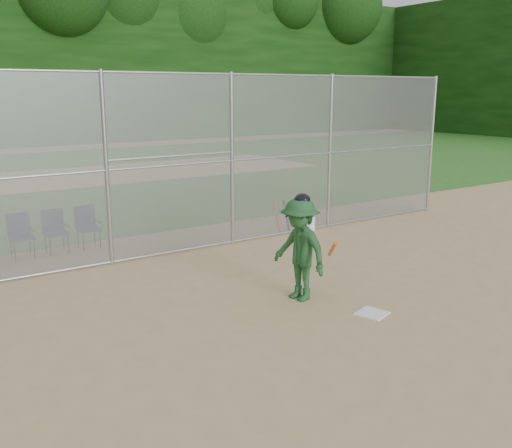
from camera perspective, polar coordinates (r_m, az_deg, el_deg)
ground at (r=9.36m, az=8.68°, el=-9.51°), size 100.00×100.00×0.00m
grass_strip at (r=25.27m, az=-20.04°, el=4.27°), size 100.00×100.00×0.00m
dirt_patch_far at (r=25.27m, az=-20.04°, el=4.27°), size 24.00×24.00×0.00m
backstop_fence at (r=12.85m, az=-6.26°, el=6.34°), size 16.09×0.09×4.00m
treeline at (r=27.03m, az=-22.08°, el=16.35°), size 81.00×60.00×11.00m
home_plate at (r=9.69m, az=11.53°, el=-8.74°), size 0.57×0.57×0.02m
batter_at_plate at (r=9.90m, az=4.39°, el=-2.51°), size 1.04×1.35×1.89m
water_cooler at (r=15.07m, az=5.34°, el=0.21°), size 0.33×0.33×0.42m
spare_bats at (r=14.86m, az=3.53°, el=0.84°), size 0.96×0.38×0.83m
chair_3 at (r=13.47m, az=-22.41°, el=-1.15°), size 0.54×0.52×0.96m
chair_4 at (r=13.62m, az=-19.37°, el=-0.74°), size 0.54×0.52×0.96m
chair_5 at (r=13.82m, az=-16.42°, el=-0.34°), size 0.54×0.52×0.96m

